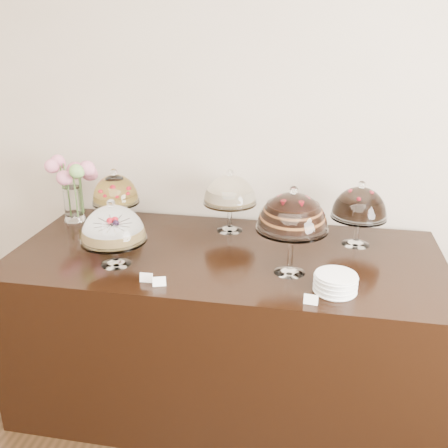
% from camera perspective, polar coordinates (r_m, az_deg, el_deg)
% --- Properties ---
extents(wall_back, '(5.00, 0.04, 3.00)m').
position_cam_1_polar(wall_back, '(2.92, 2.91, 11.97)').
color(wall_back, '#C0B09A').
rests_on(wall_back, ground).
extents(display_counter, '(2.20, 1.00, 0.90)m').
position_cam_1_polar(display_counter, '(2.80, 0.19, -11.72)').
color(display_counter, black).
rests_on(display_counter, ground).
extents(cake_stand_sugar_sponge, '(0.32, 0.32, 0.34)m').
position_cam_1_polar(cake_stand_sugar_sponge, '(2.44, -12.57, -0.29)').
color(cake_stand_sugar_sponge, white).
rests_on(cake_stand_sugar_sponge, display_counter).
extents(cake_stand_choco_layer, '(0.33, 0.33, 0.43)m').
position_cam_1_polar(cake_stand_choco_layer, '(2.28, 7.83, 1.11)').
color(cake_stand_choco_layer, white).
rests_on(cake_stand_choco_layer, display_counter).
extents(cake_stand_cheesecake, '(0.30, 0.30, 0.36)m').
position_cam_1_polar(cake_stand_cheesecake, '(2.78, 0.68, 3.67)').
color(cake_stand_cheesecake, white).
rests_on(cake_stand_cheesecake, display_counter).
extents(cake_stand_dark_choco, '(0.29, 0.29, 0.35)m').
position_cam_1_polar(cake_stand_dark_choco, '(2.69, 15.23, 2.09)').
color(cake_stand_dark_choco, white).
rests_on(cake_stand_dark_choco, display_counter).
extents(cake_stand_fruit_tart, '(0.27, 0.27, 0.34)m').
position_cam_1_polar(cake_stand_fruit_tart, '(2.94, -12.32, 3.65)').
color(cake_stand_fruit_tart, white).
rests_on(cake_stand_fruit_tart, display_counter).
extents(flower_vase, '(0.30, 0.27, 0.39)m').
position_cam_1_polar(flower_vase, '(3.08, -16.83, 4.69)').
color(flower_vase, white).
rests_on(flower_vase, display_counter).
extents(plate_stack, '(0.19, 0.19, 0.08)m').
position_cam_1_polar(plate_stack, '(2.25, 12.62, -6.59)').
color(plate_stack, white).
rests_on(plate_stack, display_counter).
extents(price_card_left, '(0.06, 0.03, 0.04)m').
position_cam_1_polar(price_card_left, '(2.27, -7.42, -6.54)').
color(price_card_left, white).
rests_on(price_card_left, display_counter).
extents(price_card_right, '(0.06, 0.02, 0.04)m').
position_cam_1_polar(price_card_right, '(2.14, 9.90, -8.51)').
color(price_card_right, white).
rests_on(price_card_right, display_counter).
extents(price_card_extra, '(0.06, 0.02, 0.04)m').
position_cam_1_polar(price_card_extra, '(2.31, -8.88, -6.08)').
color(price_card_extra, white).
rests_on(price_card_extra, display_counter).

